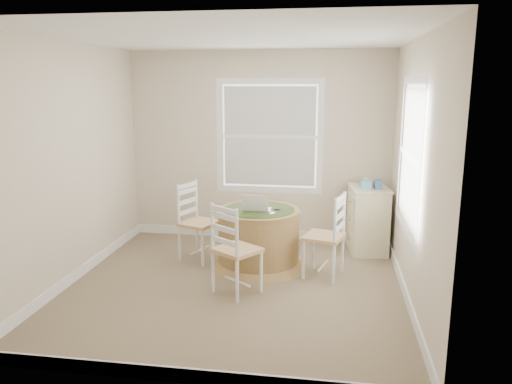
# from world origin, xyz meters

# --- Properties ---
(room) EXTENTS (3.64, 3.64, 2.64)m
(room) POSITION_xyz_m (0.17, 0.16, 1.30)
(room) COLOR #887056
(room) RESTS_ON ground
(round_table) EXTENTS (1.16, 1.16, 0.71)m
(round_table) POSITION_xyz_m (0.16, 0.70, 0.38)
(round_table) COLOR #9B7B45
(round_table) RESTS_ON ground
(chair_left) EXTENTS (0.52, 0.53, 0.95)m
(chair_left) POSITION_xyz_m (-0.59, 0.79, 0.47)
(chair_left) COLOR white
(chair_left) RESTS_ON ground
(chair_near) EXTENTS (0.57, 0.57, 0.95)m
(chair_near) POSITION_xyz_m (0.06, -0.13, 0.47)
(chair_near) COLOR white
(chair_near) RESTS_ON ground
(chair_right) EXTENTS (0.50, 0.51, 0.95)m
(chair_right) POSITION_xyz_m (0.94, 0.47, 0.47)
(chair_right) COLOR white
(chair_right) RESTS_ON ground
(laptop) EXTENTS (0.33, 0.29, 0.22)m
(laptop) POSITION_xyz_m (0.15, 0.65, 0.73)
(laptop) COLOR white
(laptop) RESTS_ON round_table
(mouse) EXTENTS (0.08, 0.10, 0.03)m
(mouse) POSITION_xyz_m (0.30, 0.59, 0.71)
(mouse) COLOR white
(mouse) RESTS_ON round_table
(phone) EXTENTS (0.07, 0.10, 0.02)m
(phone) POSITION_xyz_m (0.35, 0.53, 0.70)
(phone) COLOR #B7BABF
(phone) RESTS_ON round_table
(keys) EXTENTS (0.07, 0.07, 0.02)m
(keys) POSITION_xyz_m (0.39, 0.69, 0.71)
(keys) COLOR black
(keys) RESTS_ON round_table
(corner_chest) EXTENTS (0.57, 0.70, 0.86)m
(corner_chest) POSITION_xyz_m (1.49, 1.43, 0.43)
(corner_chest) COLOR beige
(corner_chest) RESTS_ON ground
(tissue_box) EXTENTS (0.13, 0.13, 0.10)m
(tissue_box) POSITION_xyz_m (1.44, 1.32, 0.91)
(tissue_box) COLOR #5BAED0
(tissue_box) RESTS_ON corner_chest
(box_yellow) EXTENTS (0.16, 0.12, 0.06)m
(box_yellow) POSITION_xyz_m (1.56, 1.48, 0.89)
(box_yellow) COLOR #CD9548
(box_yellow) RESTS_ON corner_chest
(box_blue) EXTENTS (0.09, 0.09, 0.12)m
(box_blue) POSITION_xyz_m (1.60, 1.31, 0.92)
(box_blue) COLOR #3861AA
(box_blue) RESTS_ON corner_chest
(cup_cream) EXTENTS (0.07, 0.07, 0.09)m
(cup_cream) POSITION_xyz_m (1.44, 1.61, 0.90)
(cup_cream) COLOR beige
(cup_cream) RESTS_ON corner_chest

